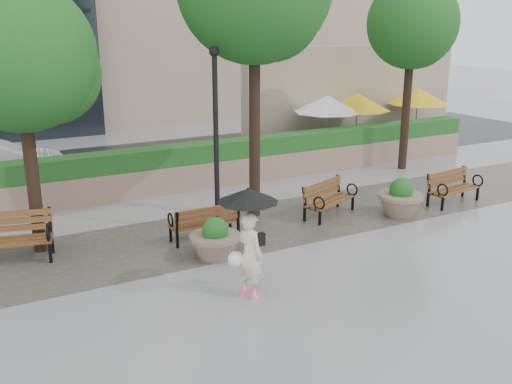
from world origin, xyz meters
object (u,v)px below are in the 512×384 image
planter_left (215,242)px  bench_1 (5,249)px  lamppost (216,153)px  bench_4 (453,194)px  bench_2 (205,229)px  pedestrian (249,232)px  bench_3 (329,206)px  planter_right (400,201)px

planter_left → bench_1: bearing=154.5°
bench_1 → lamppost: bearing=8.9°
lamppost → bench_4: bearing=-9.4°
bench_1 → planter_left: 4.40m
bench_1 → bench_2: bench_1 is taller
bench_2 → pedestrian: (-0.40, -2.96, 0.98)m
bench_2 → bench_3: (3.54, 0.04, 0.01)m
bench_3 → bench_4: size_ratio=1.01×
bench_2 → bench_3: 3.54m
planter_right → lamppost: 5.08m
bench_1 → bench_3: (7.75, -0.75, -0.04)m
bench_2 → planter_left: 1.13m
bench_3 → lamppost: 3.48m
bench_1 → bench_3: bench_1 is taller
bench_2 → planter_left: size_ratio=1.48×
bench_4 → planter_right: bearing=173.9°
lamppost → planter_right: bearing=-14.0°
bench_1 → lamppost: size_ratio=0.47×
bench_2 → bench_4: bearing=174.7°
planter_left → planter_right: planter_right is taller
bench_3 → lamppost: lamppost is taller
planter_left → planter_right: (5.43, 0.30, 0.03)m
bench_3 → planter_right: (1.66, -0.84, 0.12)m
bench_3 → lamppost: (-3.04, 0.33, 1.66)m
bench_3 → pedestrian: 5.05m
bench_4 → pedestrian: (-7.59, -2.22, 0.97)m
bench_2 → planter_right: bearing=171.8°
bench_1 → lamppost: lamppost is taller
bench_3 → planter_left: (-3.77, -1.14, 0.09)m
bench_3 → bench_1: bearing=152.9°
lamppost → bench_3: bearing=-6.2°
bench_1 → bench_4: bearing=6.4°
bench_3 → lamppost: bearing=152.3°
bench_3 → bench_4: (3.65, -0.78, 0.00)m
bench_3 → planter_right: 1.87m
bench_3 → planter_left: planter_left is taller
planter_right → bench_1: bearing=170.4°
bench_1 → bench_2: size_ratio=1.28×
bench_4 → planter_left: 7.43m
bench_2 → bench_4: bench_4 is taller
planter_left → lamppost: lamppost is taller
planter_left → planter_right: 5.44m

